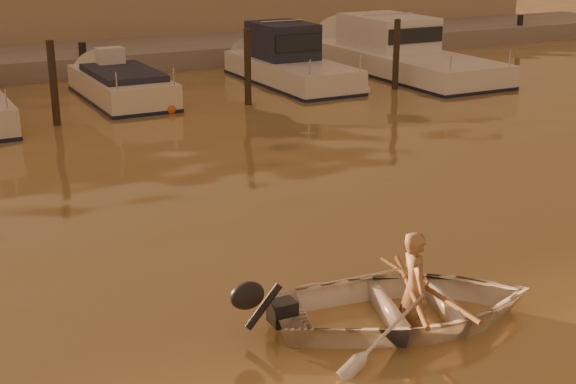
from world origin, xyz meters
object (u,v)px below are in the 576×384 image
dinghy (406,306)px  moored_boat_5 (401,53)px  person (415,289)px  moored_boat_3 (122,91)px  moored_boat_4 (291,63)px

dinghy → moored_boat_5: 17.42m
dinghy → person: bearing=-90.0°
moored_boat_3 → moored_boat_4: size_ratio=0.86×
moored_boat_4 → moored_boat_5: (4.01, 0.00, 0.00)m
dinghy → moored_boat_4: size_ratio=0.51×
moored_boat_4 → moored_boat_3: bearing=180.0°
moored_boat_3 → moored_boat_5: 9.22m
moored_boat_4 → moored_boat_5: bearing=0.0°
moored_boat_3 → moored_boat_5: bearing=0.0°
person → moored_boat_5: 17.38m
person → dinghy: bearing=90.0°
moored_boat_5 → moored_boat_3: bearing=180.0°
dinghy → moored_boat_3: bearing=13.1°
moored_boat_3 → moored_boat_4: moored_boat_4 is taller
dinghy → person: size_ratio=2.22×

